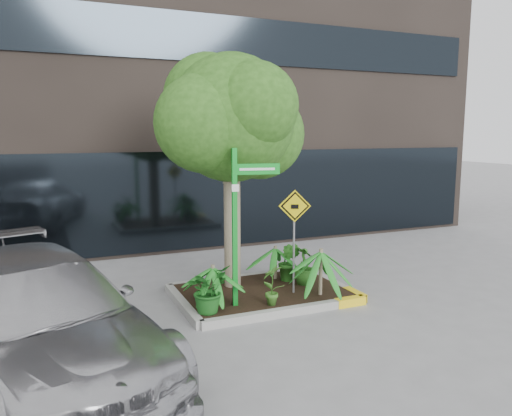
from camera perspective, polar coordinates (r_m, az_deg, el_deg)
name	(u,v)px	position (r m, az deg, el deg)	size (l,w,h in m)	color
ground	(259,303)	(9.58, 0.37, -10.83)	(80.00, 80.00, 0.00)	gray
planter	(264,292)	(9.87, 0.97, -9.60)	(3.35, 2.36, 0.15)	#9E9E99
tree	(231,118)	(9.69, -2.87, 10.20)	(3.16, 2.80, 4.74)	gray
palm_front	(321,252)	(9.44, 7.44, -4.97)	(1.00, 1.00, 1.11)	gray
palm_left	(213,267)	(8.92, -4.97, -6.79)	(0.81, 0.81, 0.90)	gray
palm_back	(275,248)	(10.42, 2.23, -4.60)	(0.79, 0.79, 0.88)	gray
parked_car	(37,317)	(7.30, -23.73, -11.37)	(2.21, 5.43, 1.57)	#B5B5BA
shrub_a	(208,289)	(8.63, -5.52, -9.24)	(0.72, 0.72, 0.80)	#185419
shrub_b	(304,265)	(10.18, 5.56, -6.52)	(0.44, 0.44, 0.78)	#29661E
shrub_c	(272,284)	(8.94, 1.86, -8.69)	(0.40, 0.40, 0.76)	#366D21
shrub_d	(289,262)	(10.34, 3.79, -6.12)	(0.45, 0.45, 0.82)	#24611C
street_sign_post	(237,212)	(8.70, -2.16, -0.49)	(0.86, 0.95, 2.93)	#0C8C21
cattle_sign	(294,224)	(9.41, 4.41, -1.80)	(0.57, 0.24, 1.99)	slate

